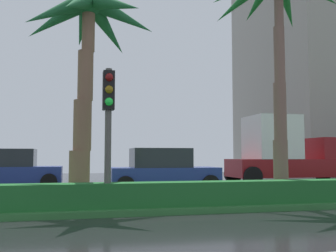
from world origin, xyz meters
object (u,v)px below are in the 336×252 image
(car_in_traffic_second, at_px, (9,170))
(palm_tree_centre, at_px, (88,33))
(car_in_traffic_third, at_px, (163,171))
(box_truck_lead, at_px, (289,153))
(traffic_signal_median_right, at_px, (108,111))

(car_in_traffic_second, bearing_deg, palm_tree_centre, -66.36)
(car_in_traffic_third, xyz_separation_m, box_truck_lead, (7.33, 2.86, 0.72))
(palm_tree_centre, relative_size, traffic_signal_median_right, 1.81)
(palm_tree_centre, bearing_deg, car_in_traffic_third, 53.29)
(car_in_traffic_third, bearing_deg, box_truck_lead, 21.28)
(palm_tree_centre, height_order, box_truck_lead, palm_tree_centre)
(car_in_traffic_third, bearing_deg, palm_tree_centre, -126.71)
(car_in_traffic_third, bearing_deg, traffic_signal_median_right, -114.96)
(car_in_traffic_third, bearing_deg, car_in_traffic_second, 156.12)
(palm_tree_centre, relative_size, car_in_traffic_third, 1.44)
(car_in_traffic_second, distance_m, car_in_traffic_third, 6.75)
(palm_tree_centre, bearing_deg, car_in_traffic_second, 113.64)
(traffic_signal_median_right, xyz_separation_m, car_in_traffic_second, (-3.53, 8.42, -1.68))
(palm_tree_centre, relative_size, box_truck_lead, 0.96)
(car_in_traffic_second, bearing_deg, box_truck_lead, 0.53)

